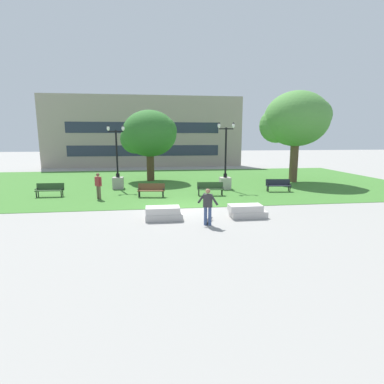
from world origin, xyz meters
The scene contains 16 objects.
ground_plane centered at (0.00, 0.00, 0.00)m, with size 140.00×140.00×0.00m, color gray.
grass_lawn centered at (0.00, 10.00, 0.01)m, with size 40.00×20.00×0.02m, color #3D752D.
concrete_block_center centered at (-1.25, -2.18, 0.31)m, with size 1.80×0.90×0.64m.
concrete_block_left centered at (2.97, -2.26, 0.31)m, with size 1.89×0.90×0.64m.
person_skateboarder centered at (0.75, -3.40, 0.97)m, with size 0.90×0.69×1.71m.
skateboard centered at (0.87, -2.94, 0.09)m, with size 0.59×1.01×0.14m.
park_bench_near_left centered at (2.20, 3.54, 0.54)m, with size 1.84×0.70×0.90m.
park_bench_near_right centered at (-1.86, 3.49, 0.54)m, with size 1.86×0.78×0.90m.
park_bench_far_left centered at (7.48, 4.35, 0.54)m, with size 1.85×0.74×0.90m.
park_bench_far_right centered at (-8.66, 4.47, 0.54)m, with size 1.81×0.58×0.90m.
lamp_post_right centered at (-4.44, 7.09, 1.02)m, with size 1.32×0.80×4.89m.
lamp_post_center centered at (3.82, 5.91, 1.05)m, with size 1.32×0.80×5.08m.
tree_far_left centered at (10.72, 8.87, 5.47)m, with size 5.85×5.57×7.91m.
tree_near_right centered at (-2.00, 11.29, 4.24)m, with size 5.13×4.89×6.37m.
person_bystander_near_lawn centered at (-5.24, 3.21, 0.98)m, with size 0.56×0.49×1.71m.
building_facade_distant centered at (-2.76, 24.50, 4.66)m, with size 26.48×1.03×9.34m.
Camera 1 is at (-1.68, -16.53, 4.03)m, focal length 28.00 mm.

